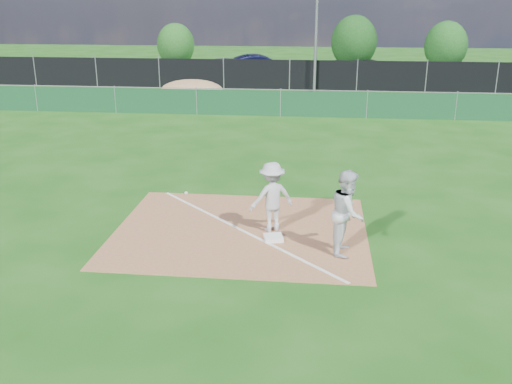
# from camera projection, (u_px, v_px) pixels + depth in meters

# --- Properties ---
(ground) EXTENTS (90.00, 90.00, 0.00)m
(ground) POSITION_uv_depth(u_px,v_px,m) (272.00, 142.00, 22.20)
(ground) COLOR #174E10
(ground) RESTS_ON ground
(infield_dirt) EXTENTS (6.00, 5.00, 0.02)m
(infield_dirt) POSITION_uv_depth(u_px,v_px,m) (241.00, 230.00, 13.73)
(infield_dirt) COLOR #9A633D
(infield_dirt) RESTS_ON ground
(foul_line) EXTENTS (5.01, 5.01, 0.01)m
(foul_line) POSITION_uv_depth(u_px,v_px,m) (241.00, 230.00, 13.72)
(foul_line) COLOR white
(foul_line) RESTS_ON infield_dirt
(green_fence) EXTENTS (44.00, 0.05, 1.20)m
(green_fence) POSITION_uv_depth(u_px,v_px,m) (280.00, 104.00, 26.70)
(green_fence) COLOR #113E21
(green_fence) RESTS_ON ground
(dirt_mound) EXTENTS (3.38, 2.60, 1.17)m
(dirt_mound) POSITION_uv_depth(u_px,v_px,m) (192.00, 91.00, 30.51)
(dirt_mound) COLOR #A17C4E
(dirt_mound) RESTS_ON ground
(black_fence) EXTENTS (46.00, 0.04, 1.80)m
(black_fence) POSITION_uv_depth(u_px,v_px,m) (290.00, 75.00, 34.13)
(black_fence) COLOR black
(black_fence) RESTS_ON ground
(parking_lot) EXTENTS (46.00, 9.00, 0.01)m
(parking_lot) POSITION_uv_depth(u_px,v_px,m) (293.00, 79.00, 39.12)
(parking_lot) COLOR black
(parking_lot) RESTS_ON ground
(light_pole) EXTENTS (0.16, 0.16, 8.00)m
(light_pole) POSITION_uv_depth(u_px,v_px,m) (316.00, 22.00, 32.69)
(light_pole) COLOR slate
(light_pole) RESTS_ON ground
(first_base) EXTENTS (0.51, 0.51, 0.09)m
(first_base) POSITION_uv_depth(u_px,v_px,m) (273.00, 238.00, 13.17)
(first_base) COLOR white
(first_base) RESTS_ON infield_dirt
(play_at_first) EXTENTS (2.66, 1.07, 1.69)m
(play_at_first) POSITION_uv_depth(u_px,v_px,m) (272.00, 197.00, 13.45)
(play_at_first) COLOR silver
(play_at_first) RESTS_ON infield_dirt
(runner) EXTENTS (0.84, 1.01, 1.88)m
(runner) POSITION_uv_depth(u_px,v_px,m) (348.00, 212.00, 12.28)
(runner) COLOR silver
(runner) RESTS_ON ground
(car_left) EXTENTS (4.80, 2.95, 1.53)m
(car_left) POSITION_uv_depth(u_px,v_px,m) (231.00, 69.00, 38.32)
(car_left) COLOR #98999F
(car_left) RESTS_ON parking_lot
(car_mid) EXTENTS (5.39, 3.06, 1.68)m
(car_mid) POSITION_uv_depth(u_px,v_px,m) (261.00, 68.00, 38.13)
(car_mid) COLOR black
(car_mid) RESTS_ON parking_lot
(car_right) EXTENTS (5.18, 3.40, 1.39)m
(car_right) POSITION_uv_depth(u_px,v_px,m) (372.00, 70.00, 38.04)
(car_right) COLOR black
(car_right) RESTS_ON parking_lot
(tree_left) EXTENTS (2.91, 2.91, 3.45)m
(tree_left) POSITION_uv_depth(u_px,v_px,m) (176.00, 45.00, 44.63)
(tree_left) COLOR #382316
(tree_left) RESTS_ON ground
(tree_mid) EXTENTS (3.45, 3.45, 4.09)m
(tree_mid) POSITION_uv_depth(u_px,v_px,m) (354.00, 42.00, 43.21)
(tree_mid) COLOR #382316
(tree_mid) RESTS_ON ground
(tree_right) EXTENTS (3.12, 3.12, 3.70)m
(tree_right) POSITION_uv_depth(u_px,v_px,m) (446.00, 46.00, 42.29)
(tree_right) COLOR #382316
(tree_right) RESTS_ON ground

